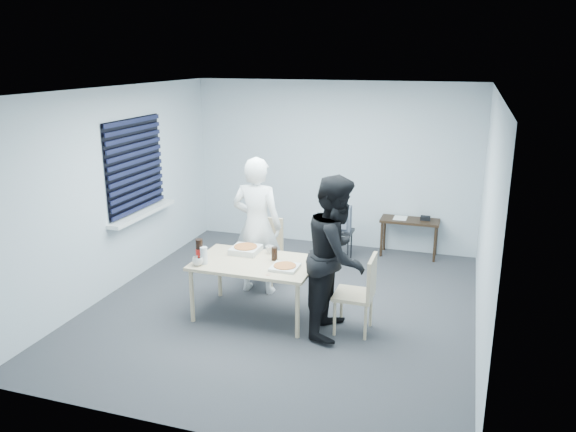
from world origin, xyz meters
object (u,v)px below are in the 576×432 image
(person_white, at_px, (257,226))
(person_black, at_px, (337,256))
(mug_a, at_px, (198,261))
(side_table, at_px, (410,225))
(dining_table, at_px, (255,266))
(soda_bottle, at_px, (199,251))
(chair_far, at_px, (266,247))
(stool, at_px, (341,237))
(backpack, at_px, (342,219))
(chair_right, at_px, (362,289))
(mug_b, at_px, (270,250))

(person_white, relative_size, person_black, 1.00)
(mug_a, bearing_deg, side_table, 54.78)
(dining_table, bearing_deg, soda_bottle, -159.77)
(chair_far, relative_size, stool, 1.91)
(chair_far, distance_m, soda_bottle, 1.27)
(backpack, xyz_separation_m, soda_bottle, (-1.14, -2.34, 0.16))
(backpack, height_order, mug_a, backpack)
(chair_right, distance_m, mug_b, 1.26)
(chair_right, distance_m, stool, 2.28)
(chair_right, relative_size, person_black, 0.50)
(chair_right, height_order, mug_b, chair_right)
(chair_far, xyz_separation_m, side_table, (1.72, 1.66, -0.01))
(chair_far, height_order, side_table, chair_far)
(chair_far, height_order, chair_right, same)
(person_black, distance_m, soda_bottle, 1.58)
(chair_right, bearing_deg, chair_far, 146.05)
(chair_right, bearing_deg, person_white, 154.36)
(dining_table, distance_m, side_table, 3.02)
(person_white, height_order, side_table, person_white)
(chair_right, bearing_deg, dining_table, 178.45)
(mug_a, height_order, soda_bottle, soda_bottle)
(dining_table, distance_m, soda_bottle, 0.66)
(chair_far, height_order, mug_a, chair_far)
(person_black, height_order, stool, person_black)
(person_black, relative_size, backpack, 4.69)
(person_black, distance_m, side_table, 2.77)
(person_white, bearing_deg, mug_a, 70.96)
(stool, height_order, mug_b, mug_b)
(chair_far, distance_m, chair_right, 1.78)
(chair_far, distance_m, stool, 1.41)
(dining_table, relative_size, mug_b, 13.84)
(chair_far, bearing_deg, dining_table, -77.03)
(dining_table, distance_m, stool, 2.21)
(chair_far, bearing_deg, mug_b, -65.92)
(side_table, bearing_deg, person_white, -131.68)
(person_black, bearing_deg, chair_far, 49.04)
(dining_table, height_order, chair_right, chair_right)
(side_table, bearing_deg, chair_far, -136.01)
(mug_a, bearing_deg, backpack, 65.15)
(backpack, bearing_deg, side_table, 9.01)
(person_black, bearing_deg, backpack, 11.03)
(chair_far, relative_size, backpack, 2.36)
(person_black, xyz_separation_m, soda_bottle, (-1.57, -0.14, -0.08))
(backpack, bearing_deg, stool, 71.01)
(soda_bottle, bearing_deg, stool, 64.03)
(stool, height_order, backpack, backpack)
(dining_table, xyz_separation_m, mug_b, (0.07, 0.32, 0.11))
(chair_far, bearing_deg, side_table, 43.99)
(dining_table, height_order, person_white, person_white)
(person_white, xyz_separation_m, side_table, (1.73, 1.94, -0.39))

